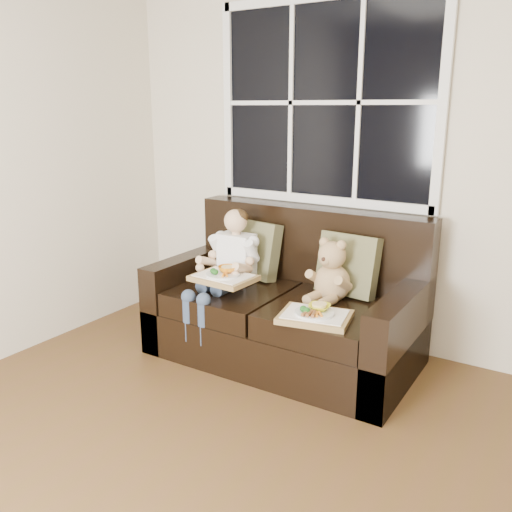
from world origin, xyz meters
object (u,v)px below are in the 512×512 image
Objects in this scene: loveseat at (288,311)px; teddy_bear at (331,275)px; child at (229,261)px; tray_left at (224,276)px; tray_right at (315,315)px.

loveseat is 4.16× the size of teddy_bear.
child is (-0.40, -0.12, 0.32)m from loveseat.
teddy_bear is 1.02× the size of tray_left.
child reaches higher than tray_right.
teddy_bear is at bearing 0.21° from loveseat.
loveseat reaches higher than tray_right.
teddy_bear is 0.39m from tray_right.
tray_right is (0.77, -0.24, -0.15)m from child.
tray_right is at bearing -71.95° from teddy_bear.
loveseat is at bearing 44.78° from tray_left.
teddy_bear is at bearing 89.25° from tray_right.
loveseat is 4.25× the size of tray_left.
child is 1.97× the size of tray_left.
child is 0.82m from tray_right.
loveseat is at bearing 16.15° from child.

